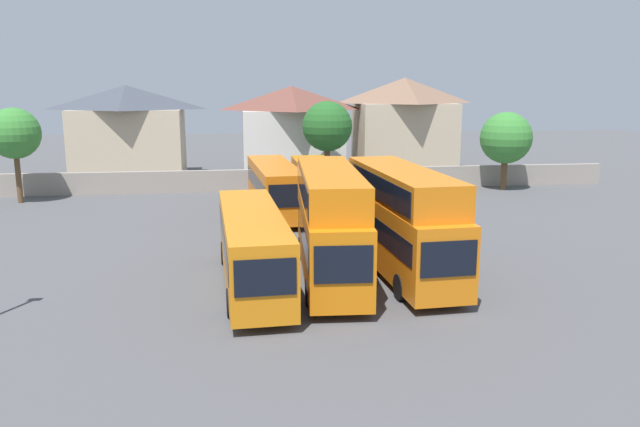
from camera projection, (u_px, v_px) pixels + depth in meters
name	position (u px, v px, depth m)	size (l,w,h in m)	color
ground	(293.00, 205.00, 45.96)	(140.00, 140.00, 0.00)	#4C4C4F
depot_boundary_wall	(286.00, 180.00, 52.21)	(56.00, 0.50, 1.80)	gray
bus_1	(252.00, 244.00, 27.28)	(3.07, 11.95, 3.31)	orange
bus_2	(330.00, 218.00, 28.11)	(3.12, 11.37, 5.00)	orange
bus_3	(402.00, 216.00, 28.76)	(3.21, 11.15, 4.94)	orange
bus_4	(275.00, 186.00, 42.36)	(3.38, 11.66, 3.44)	orange
bus_5	(316.00, 185.00, 42.43)	(2.62, 10.29, 3.48)	orange
house_terrace_left	(128.00, 130.00, 59.69)	(10.79, 6.35, 8.66)	#C6B293
house_terrace_centre	(292.00, 130.00, 61.13)	(10.02, 8.21, 8.58)	silver
house_terrace_right	(404.00, 124.00, 63.16)	(9.97, 7.68, 9.39)	#C6B293
tree_left_of_lot	(327.00, 127.00, 54.27)	(4.37, 4.37, 7.33)	brown
tree_behind_wall	(14.00, 134.00, 45.84)	(3.76, 3.76, 7.08)	brown
tree_right_of_lot	(506.00, 138.00, 51.91)	(4.29, 4.29, 6.50)	brown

